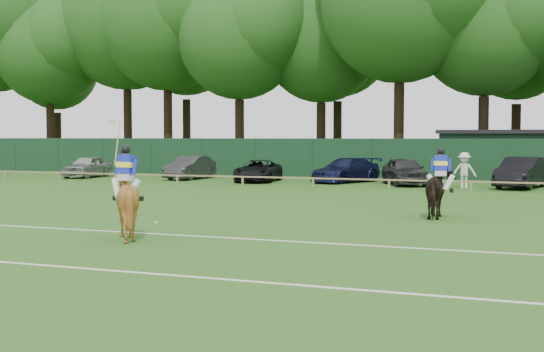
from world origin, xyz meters
The scene contains 18 objects.
ground centered at (0.00, 0.00, 0.00)m, with size 160.00×160.00×0.00m, color #1E4C14.
horse_dark centered at (5.29, 5.65, 0.86)m, with size 0.93×2.03×1.72m, color black.
horse_chestnut centered at (-1.60, -1.98, 0.94)m, with size 1.52×1.71×1.89m, color brown.
sedan_silver centered at (-19.19, 21.11, 0.71)m, with size 1.68×4.16×1.42m, color #A4A6A9.
sedan_grey centered at (-12.19, 21.80, 0.72)m, with size 1.52×4.37×1.44m, color #313033.
suv_black centered at (-7.30, 20.95, 0.64)m, with size 2.11×4.58×1.27m, color black.
sedan_navy centered at (-2.38, 22.19, 0.70)m, with size 1.96×4.82×1.40m, color #12153A.
hatch_grey centered at (1.18, 21.13, 0.76)m, with size 1.80×4.48×1.53m, color #303033.
estate_black centered at (7.17, 20.94, 0.79)m, with size 1.67×4.79×1.58m, color black.
spectator_left centered at (4.48, 19.63, 0.91)m, with size 1.18×0.68×1.82m, color silver.
rider_dark centered at (5.29, 5.64, 1.62)m, with size 0.94×0.41×1.41m.
rider_chestnut centered at (-1.61, -1.99, 1.76)m, with size 0.94×0.61×2.05m.
polo_ball centered at (-2.42, 0.92, 0.04)m, with size 0.09×0.09×0.09m, color silver.
pitch_lines centered at (0.00, -3.50, 0.01)m, with size 60.00×5.10×0.01m.
pitch_rail centered at (0.00, 18.00, 0.45)m, with size 62.10×0.10×0.50m.
perimeter_fence centered at (0.00, 27.00, 1.25)m, with size 92.08×0.08×2.50m.
utility_shed centered at (6.00, 30.00, 1.54)m, with size 8.40×4.40×3.04m.
tree_row centered at (2.00, 35.00, 0.00)m, with size 96.00×12.00×21.00m, color #26561C, non-canonical shape.
Camera 1 is at (8.62, -18.00, 2.63)m, focal length 48.00 mm.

